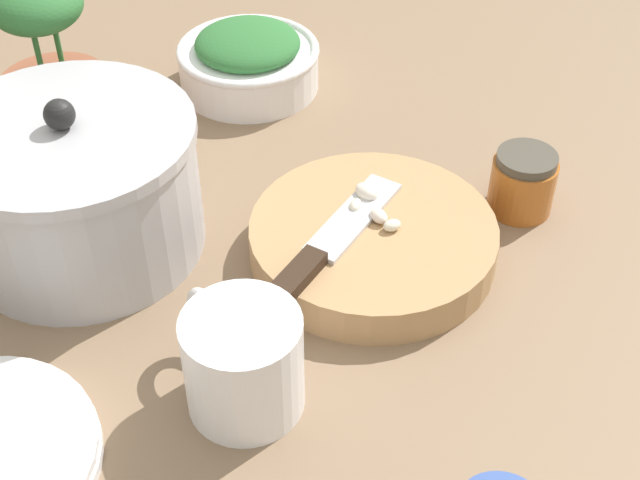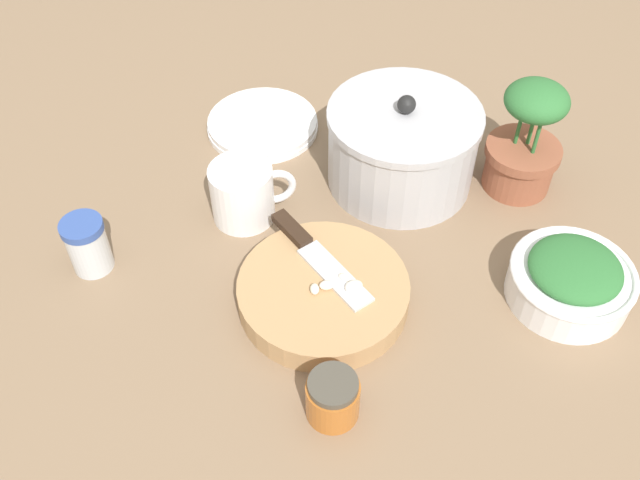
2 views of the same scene
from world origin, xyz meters
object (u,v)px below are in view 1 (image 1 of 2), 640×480
(garlic_cloves, at_px, (372,204))
(herb_bowl, at_px, (248,60))
(potted_herb, at_px, (52,76))
(cutting_board, at_px, (373,241))
(stock_pot, at_px, (74,190))
(coffee_mug, at_px, (242,361))
(honey_jar, at_px, (523,182))
(chef_knife, at_px, (327,245))

(garlic_cloves, bearing_deg, herb_bowl, 39.77)
(garlic_cloves, xyz_separation_m, potted_herb, (0.08, 0.37, 0.04))
(garlic_cloves, xyz_separation_m, herb_bowl, (0.24, 0.20, -0.01))
(garlic_cloves, bearing_deg, potted_herb, 77.20)
(cutting_board, relative_size, garlic_cloves, 3.61)
(garlic_cloves, relative_size, potted_herb, 0.34)
(garlic_cloves, height_order, stock_pot, stock_pot)
(garlic_cloves, height_order, coffee_mug, coffee_mug)
(garlic_cloves, distance_m, herb_bowl, 0.32)
(garlic_cloves, bearing_deg, cutting_board, -162.78)
(herb_bowl, distance_m, stock_pot, 0.33)
(cutting_board, height_order, honey_jar, honey_jar)
(cutting_board, distance_m, herb_bowl, 0.34)
(garlic_cloves, xyz_separation_m, stock_pot, (-0.08, 0.27, 0.02))
(honey_jar, distance_m, potted_herb, 0.51)
(herb_bowl, xyz_separation_m, stock_pot, (-0.32, 0.07, 0.03))
(herb_bowl, relative_size, stock_pot, 0.72)
(honey_jar, bearing_deg, cutting_board, 130.14)
(honey_jar, bearing_deg, stock_pot, 112.12)
(coffee_mug, xyz_separation_m, stock_pot, (0.14, 0.21, 0.02))
(garlic_cloves, relative_size, coffee_mug, 0.56)
(chef_knife, height_order, potted_herb, potted_herb)
(stock_pot, xyz_separation_m, potted_herb, (0.16, 0.10, 0.01))
(stock_pot, bearing_deg, garlic_cloves, -73.87)
(garlic_cloves, xyz_separation_m, honey_jar, (0.09, -0.14, -0.01))
(stock_pot, relative_size, potted_herb, 1.24)
(chef_knife, relative_size, potted_herb, 1.07)
(coffee_mug, height_order, potted_herb, potted_herb)
(chef_knife, height_order, garlic_cloves, garlic_cloves)
(chef_knife, bearing_deg, cutting_board, 67.90)
(garlic_cloves, bearing_deg, coffee_mug, 165.14)
(stock_pot, bearing_deg, cutting_board, -78.75)
(stock_pot, bearing_deg, chef_knife, -87.19)
(coffee_mug, xyz_separation_m, potted_herb, (0.30, 0.31, 0.04))
(potted_herb, bearing_deg, garlic_cloves, -102.80)
(chef_knife, height_order, coffee_mug, coffee_mug)
(chef_knife, distance_m, stock_pot, 0.24)
(herb_bowl, bearing_deg, honey_jar, -114.61)
(chef_knife, bearing_deg, herb_bowl, 136.51)
(chef_knife, relative_size, stock_pot, 0.86)
(coffee_mug, height_order, honey_jar, coffee_mug)
(garlic_cloves, bearing_deg, chef_knife, 157.03)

